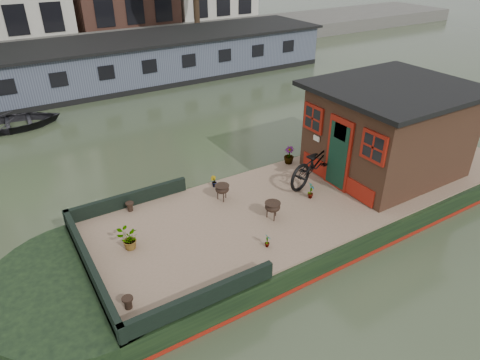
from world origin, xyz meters
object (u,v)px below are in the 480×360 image
cabin (389,129)px  bicycle (317,161)px  dinghy (13,119)px  brazier_front (272,210)px  brazier_rear (222,192)px  potted_plant_a (311,190)px

cabin → bicycle: size_ratio=1.79×
dinghy → cabin: bearing=-138.9°
brazier_front → brazier_rear: bearing=114.1°
potted_plant_a → brazier_rear: (-1.91, 1.10, -0.02)m
bicycle → brazier_front: bearing=97.8°
brazier_rear → dinghy: 10.27m
cabin → brazier_front: size_ratio=9.50×
bicycle → potted_plant_a: bearing=117.1°
brazier_front → brazier_rear: brazier_front is taller
bicycle → brazier_front: (-2.03, -0.86, -0.38)m
bicycle → brazier_rear: bearing=65.0°
bicycle → brazier_rear: 2.69m
brazier_front → dinghy: 11.70m
bicycle → dinghy: size_ratio=0.65×
brazier_front → brazier_rear: (-0.59, 1.31, -0.00)m
brazier_front → dinghy: size_ratio=0.12×
bicycle → brazier_front: 2.24m
potted_plant_a → brazier_rear: size_ratio=1.08×
cabin → bicycle: (-1.99, 0.52, -0.64)m
brazier_rear → dinghy: brazier_rear is taller
bicycle → dinghy: 11.88m
cabin → brazier_front: (-4.02, -0.34, -1.02)m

